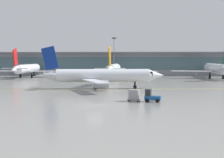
{
  "coord_description": "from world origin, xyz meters",
  "views": [
    {
      "loc": [
        5.93,
        -50.87,
        7.26
      ],
      "look_at": [
        1.7,
        15.92,
        3.0
      ],
      "focal_mm": 53.9,
      "sensor_mm": 36.0,
      "label": 1
    }
  ],
  "objects_px": {
    "gate_airplane_3": "(216,69)",
    "apron_light_mast_1": "(114,55)",
    "gate_airplane_1": "(27,69)",
    "baggage_tug": "(151,96)",
    "taxiing_regional_jet": "(101,76)",
    "cargo_dolly_lead": "(134,95)",
    "gate_airplane_2": "(113,69)"
  },
  "relations": [
    {
      "from": "gate_airplane_1",
      "to": "taxiing_regional_jet",
      "type": "distance_m",
      "value": 53.78
    },
    {
      "from": "apron_light_mast_1",
      "to": "cargo_dolly_lead",
      "type": "bearing_deg",
      "value": -84.33
    },
    {
      "from": "baggage_tug",
      "to": "taxiing_regional_jet",
      "type": "bearing_deg",
      "value": 126.89
    },
    {
      "from": "taxiing_regional_jet",
      "to": "baggage_tug",
      "type": "distance_m",
      "value": 25.48
    },
    {
      "from": "gate_airplane_1",
      "to": "cargo_dolly_lead",
      "type": "relative_size",
      "value": 13.1
    },
    {
      "from": "taxiing_regional_jet",
      "to": "cargo_dolly_lead",
      "type": "distance_m",
      "value": 23.84
    },
    {
      "from": "gate_airplane_1",
      "to": "taxiing_regional_jet",
      "type": "xyz_separation_m",
      "value": [
        31.64,
        -43.5,
        -0.13
      ]
    },
    {
      "from": "cargo_dolly_lead",
      "to": "apron_light_mast_1",
      "type": "distance_m",
      "value": 80.57
    },
    {
      "from": "gate_airplane_3",
      "to": "taxiing_regional_jet",
      "type": "relative_size",
      "value": 1.12
    },
    {
      "from": "gate_airplane_1",
      "to": "gate_airplane_3",
      "type": "bearing_deg",
      "value": -91.27
    },
    {
      "from": "gate_airplane_3",
      "to": "baggage_tug",
      "type": "xyz_separation_m",
      "value": [
        -25.93,
        -65.12,
        -2.46
      ]
    },
    {
      "from": "gate_airplane_2",
      "to": "cargo_dolly_lead",
      "type": "relative_size",
      "value": 13.65
    },
    {
      "from": "baggage_tug",
      "to": "apron_light_mast_1",
      "type": "xyz_separation_m",
      "value": [
        -10.78,
        80.47,
        7.49
      ]
    },
    {
      "from": "gate_airplane_1",
      "to": "apron_light_mast_1",
      "type": "xyz_separation_m",
      "value": [
        31.36,
        13.85,
        5.26
      ]
    },
    {
      "from": "taxiing_regional_jet",
      "to": "cargo_dolly_lead",
      "type": "xyz_separation_m",
      "value": [
        7.65,
        -22.49,
        -1.94
      ]
    },
    {
      "from": "gate_airplane_3",
      "to": "cargo_dolly_lead",
      "type": "distance_m",
      "value": 70.66
    },
    {
      "from": "gate_airplane_1",
      "to": "apron_light_mast_1",
      "type": "relative_size",
      "value": 2.04
    },
    {
      "from": "baggage_tug",
      "to": "gate_airplane_1",
      "type": "bearing_deg",
      "value": 134.77
    },
    {
      "from": "gate_airplane_2",
      "to": "taxiing_regional_jet",
      "type": "distance_m",
      "value": 38.55
    },
    {
      "from": "gate_airplane_3",
      "to": "apron_light_mast_1",
      "type": "height_order",
      "value": "apron_light_mast_1"
    },
    {
      "from": "cargo_dolly_lead",
      "to": "apron_light_mast_1",
      "type": "height_order",
      "value": "apron_light_mast_1"
    },
    {
      "from": "baggage_tug",
      "to": "gate_airplane_2",
      "type": "bearing_deg",
      "value": 111.58
    },
    {
      "from": "baggage_tug",
      "to": "apron_light_mast_1",
      "type": "relative_size",
      "value": 0.18
    },
    {
      "from": "taxiing_regional_jet",
      "to": "baggage_tug",
      "type": "relative_size",
      "value": 10.63
    },
    {
      "from": "gate_airplane_2",
      "to": "apron_light_mast_1",
      "type": "height_order",
      "value": "apron_light_mast_1"
    },
    {
      "from": "taxiing_regional_jet",
      "to": "gate_airplane_3",
      "type": "bearing_deg",
      "value": 42.81
    },
    {
      "from": "gate_airplane_1",
      "to": "gate_airplane_2",
      "type": "distance_m",
      "value": 32.62
    },
    {
      "from": "taxiing_regional_jet",
      "to": "baggage_tug",
      "type": "xyz_separation_m",
      "value": [
        10.5,
        -23.12,
        -2.1
      ]
    },
    {
      "from": "taxiing_regional_jet",
      "to": "apron_light_mast_1",
      "type": "height_order",
      "value": "apron_light_mast_1"
    },
    {
      "from": "gate_airplane_3",
      "to": "gate_airplane_2",
      "type": "bearing_deg",
      "value": 96.4
    },
    {
      "from": "gate_airplane_1",
      "to": "cargo_dolly_lead",
      "type": "height_order",
      "value": "gate_airplane_1"
    },
    {
      "from": "baggage_tug",
      "to": "apron_light_mast_1",
      "type": "height_order",
      "value": "apron_light_mast_1"
    }
  ]
}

